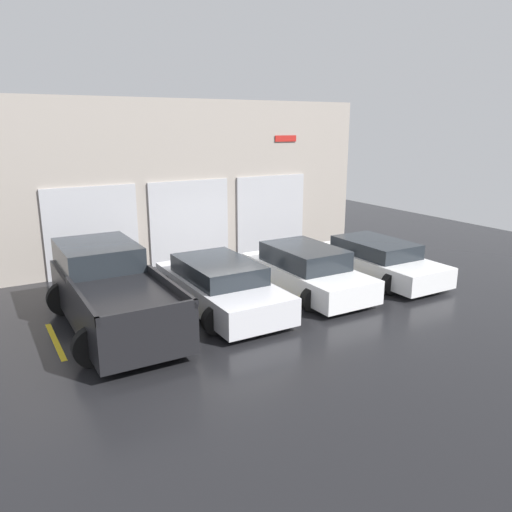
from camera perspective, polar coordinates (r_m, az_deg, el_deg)
The scene contains 11 objects.
ground_plane at distance 14.90m, azimuth -2.24°, elevation -3.11°, with size 28.00×28.00×0.00m, color black.
shophouse_building at distance 17.26m, azimuth -7.53°, elevation 8.23°, with size 13.26×0.68×5.39m.
pickup_truck at distance 12.04m, azimuth -16.22°, elevation -3.93°, with size 2.52×5.13×1.76m.
sedan_white at distance 14.08m, azimuth 5.69°, elevation -1.68°, with size 2.17×4.30×1.29m.
sedan_side at distance 15.76m, azimuth 13.62°, elevation -0.43°, with size 2.16×4.47×1.16m.
van_right at distance 12.76m, azimuth -4.15°, elevation -3.42°, with size 2.28×4.53×1.25m.
parking_stripe_far_left at distance 11.88m, azimuth -21.94°, elevation -9.01°, with size 0.12×2.20×0.01m, color gold.
parking_stripe_left at distance 12.45m, azimuth -9.63°, elevation -6.99°, with size 0.12×2.20×0.01m, color gold.
parking_stripe_centre at distance 13.54m, azimuth 1.07°, elevation -4.96°, with size 0.12×2.20×0.01m, color gold.
parking_stripe_right at distance 15.03m, azimuth 9.86°, elevation -3.15°, with size 0.12×2.20×0.01m, color gold.
parking_stripe_far_right at distance 16.82m, azimuth 16.89°, elevation -1.64°, with size 0.12×2.20×0.01m, color gold.
Camera 1 is at (-6.62, -12.54, 4.58)m, focal length 35.00 mm.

